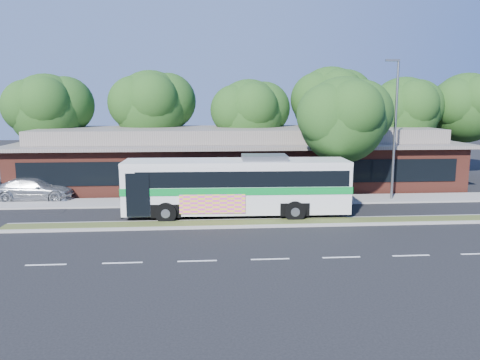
{
  "coord_description": "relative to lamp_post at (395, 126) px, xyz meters",
  "views": [
    {
      "loc": [
        -2.65,
        -23.33,
        6.39
      ],
      "look_at": [
        -0.64,
        2.99,
        2.0
      ],
      "focal_mm": 35.0,
      "sensor_mm": 36.0,
      "label": 1
    }
  ],
  "objects": [
    {
      "name": "ground",
      "position": [
        -9.56,
        -6.0,
        -4.9
      ],
      "size": [
        120.0,
        120.0,
        0.0
      ],
      "primitive_type": "plane",
      "color": "black",
      "rests_on": "ground"
    },
    {
      "name": "median_strip",
      "position": [
        -9.56,
        -5.4,
        -4.83
      ],
      "size": [
        26.0,
        1.1,
        0.15
      ],
      "primitive_type": "cube",
      "color": "#404A1F",
      "rests_on": "ground"
    },
    {
      "name": "sidewalk",
      "position": [
        -9.56,
        0.4,
        -4.84
      ],
      "size": [
        44.0,
        2.6,
        0.12
      ],
      "primitive_type": "cube",
      "color": "gray",
      "rests_on": "ground"
    },
    {
      "name": "plaza_building",
      "position": [
        -9.56,
        6.99,
        -2.77
      ],
      "size": [
        33.2,
        11.2,
        4.45
      ],
      "color": "maroon",
      "rests_on": "ground"
    },
    {
      "name": "lamp_post",
      "position": [
        0.0,
        0.0,
        0.0
      ],
      "size": [
        0.93,
        0.18,
        9.07
      ],
      "color": "slate",
      "rests_on": "ground"
    },
    {
      "name": "tree_bg_a",
      "position": [
        -24.15,
        9.14,
        0.97
      ],
      "size": [
        6.47,
        5.8,
        8.63
      ],
      "color": "black",
      "rests_on": "ground"
    },
    {
      "name": "tree_bg_b",
      "position": [
        -16.13,
        10.14,
        1.24
      ],
      "size": [
        6.69,
        6.0,
        9.0
      ],
      "color": "black",
      "rests_on": "ground"
    },
    {
      "name": "tree_bg_c",
      "position": [
        -8.16,
        9.13,
        0.69
      ],
      "size": [
        6.24,
        5.6,
        8.26
      ],
      "color": "black",
      "rests_on": "ground"
    },
    {
      "name": "tree_bg_d",
      "position": [
        -1.12,
        10.15,
        1.52
      ],
      "size": [
        6.91,
        6.2,
        9.37
      ],
      "color": "black",
      "rests_on": "ground"
    },
    {
      "name": "tree_bg_e",
      "position": [
        4.85,
        9.14,
        0.84
      ],
      "size": [
        6.47,
        5.8,
        8.5
      ],
      "color": "black",
      "rests_on": "ground"
    },
    {
      "name": "tree_bg_f",
      "position": [
        10.87,
        10.14,
        1.16
      ],
      "size": [
        6.69,
        6.0,
        8.92
      ],
      "color": "black",
      "rests_on": "ground"
    },
    {
      "name": "transit_bus",
      "position": [
        -10.39,
        -3.6,
        -2.95
      ],
      "size": [
        12.57,
        3.17,
        3.51
      ],
      "rotation": [
        0.0,
        0.0,
        -0.03
      ],
      "color": "silver",
      "rests_on": "ground"
    },
    {
      "name": "sedan",
      "position": [
        -23.4,
        1.8,
        -4.16
      ],
      "size": [
        5.21,
        2.24,
        1.5
      ],
      "primitive_type": "imported",
      "rotation": [
        0.0,
        0.0,
        1.54
      ],
      "color": "#AFB3B7",
      "rests_on": "ground"
    },
    {
      "name": "sidewalk_tree",
      "position": [
        -3.16,
        -0.3,
        0.53
      ],
      "size": [
        6.02,
        5.4,
        8.0
      ],
      "color": "black",
      "rests_on": "ground"
    }
  ]
}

